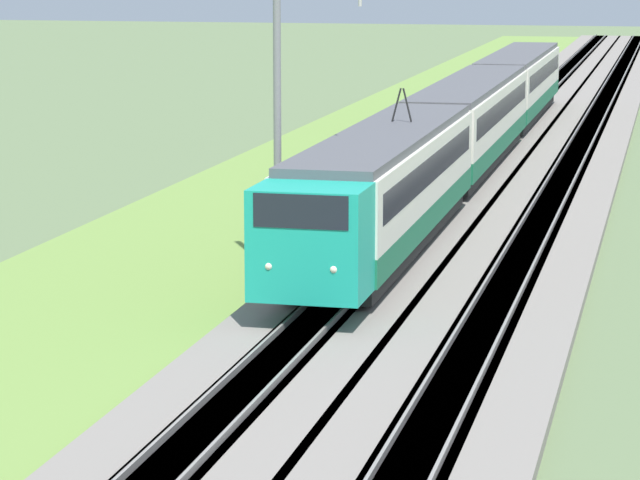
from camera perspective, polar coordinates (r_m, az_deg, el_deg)
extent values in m
cube|color=gray|center=(56.72, 4.43, 1.42)|extent=(240.00, 4.40, 0.30)
cube|color=gray|center=(56.24, 8.64, 1.25)|extent=(240.00, 4.40, 0.30)
cube|color=#4C4238|center=(56.72, 4.43, 1.42)|extent=(240.00, 1.57, 0.30)
cube|color=gray|center=(56.77, 3.90, 1.66)|extent=(240.00, 0.07, 0.15)
cube|color=gray|center=(56.61, 4.97, 1.62)|extent=(240.00, 0.07, 0.15)
cube|color=#4C4238|center=(56.24, 8.64, 1.25)|extent=(240.00, 1.57, 0.30)
cube|color=gray|center=(56.25, 8.10, 1.50)|extent=(240.00, 0.07, 0.15)
cube|color=gray|center=(56.17, 9.19, 1.45)|extent=(240.00, 0.07, 0.15)
cube|color=olive|center=(58.09, -2.01, 1.57)|extent=(240.00, 9.08, 0.12)
cube|color=#19A88E|center=(36.92, -0.34, -0.06)|extent=(2.07, 2.79, 2.73)
cube|color=black|center=(36.46, -0.46, 1.26)|extent=(1.49, 2.32, 0.82)
sphere|color=#F2EAC6|center=(36.26, -1.93, -0.99)|extent=(0.20, 0.20, 0.20)
sphere|color=#F2EAC6|center=(35.89, 0.53, -1.11)|extent=(0.20, 0.20, 0.20)
cube|color=#196B47|center=(46.51, 2.49, 0.93)|extent=(17.50, 2.90, 0.77)
cube|color=silver|center=(46.30, 2.50, 2.60)|extent=(17.50, 2.90, 1.97)
cube|color=black|center=(46.28, 2.51, 2.79)|extent=(16.10, 2.92, 0.83)
cube|color=#515156|center=(46.16, 2.52, 3.96)|extent=(17.50, 2.67, 0.25)
cube|color=black|center=(46.63, 2.48, 0.14)|extent=(16.63, 2.47, 0.55)
cylinder|color=black|center=(40.04, -0.13, -1.38)|extent=(0.86, 0.12, 0.86)
cylinder|color=black|center=(39.81, 1.37, -1.46)|extent=(0.86, 0.12, 0.86)
cube|color=#196B47|center=(65.22, 5.65, 3.70)|extent=(19.58, 2.90, 0.77)
cube|color=silver|center=(65.07, 5.67, 4.89)|extent=(19.58, 2.90, 1.97)
cube|color=black|center=(65.06, 5.67, 5.03)|extent=(18.01, 2.92, 0.83)
cube|color=#515156|center=(64.97, 5.69, 5.87)|extent=(19.58, 2.67, 0.25)
cube|color=black|center=(65.31, 5.64, 3.13)|extent=(18.60, 2.47, 0.55)
cube|color=#196B47|center=(85.15, 7.47, 5.29)|extent=(19.58, 2.90, 0.77)
cube|color=silver|center=(85.04, 7.50, 6.20)|extent=(19.58, 2.90, 1.97)
cube|color=black|center=(85.03, 7.50, 6.31)|extent=(18.01, 2.92, 0.83)
cube|color=#515156|center=(84.96, 7.51, 6.95)|extent=(19.58, 2.67, 0.25)
cube|color=black|center=(85.22, 7.46, 4.85)|extent=(18.60, 2.47, 0.55)
cylinder|color=black|center=(48.69, 2.90, 5.11)|extent=(0.06, 0.33, 1.08)
cylinder|color=black|center=(48.63, 3.31, 5.10)|extent=(0.06, 0.33, 1.08)
cube|color=black|center=(40.11, 0.61, -2.65)|extent=(0.10, 0.10, 0.00)
cylinder|color=slate|center=(43.40, -1.62, 4.46)|extent=(0.22, 0.22, 9.09)
cylinder|color=#B2ADA8|center=(42.61, 1.52, 8.99)|extent=(0.10, 0.10, 0.30)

